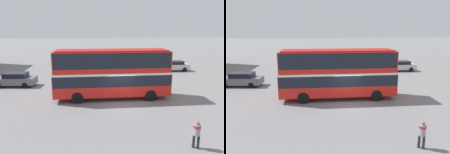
# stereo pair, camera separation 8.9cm
# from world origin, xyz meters

# --- Properties ---
(ground_plane) EXTENTS (240.00, 240.00, 0.00)m
(ground_plane) POSITION_xyz_m (0.00, 0.00, 0.00)
(ground_plane) COLOR slate
(double_decker_bus) EXTENTS (10.61, 2.65, 4.59)m
(double_decker_bus) POSITION_xyz_m (-0.76, 1.80, 2.63)
(double_decker_bus) COLOR red
(double_decker_bus) RESTS_ON ground_plane
(pedestrian_foreground) EXTENTS (0.56, 0.56, 1.61)m
(pedestrian_foreground) POSITION_xyz_m (3.06, -7.30, 0.99)
(pedestrian_foreground) COLOR #232328
(pedestrian_foreground) RESTS_ON ground_plane
(parked_car_kerb_near) EXTENTS (4.84, 2.26, 1.56)m
(parked_car_kerb_near) POSITION_xyz_m (-11.33, 7.17, 0.79)
(parked_car_kerb_near) COLOR slate
(parked_car_kerb_near) RESTS_ON ground_plane
(parked_car_kerb_far) EXTENTS (4.69, 1.83, 1.56)m
(parked_car_kerb_far) POSITION_xyz_m (9.86, 14.08, 0.80)
(parked_car_kerb_far) COLOR silver
(parked_car_kerb_far) RESTS_ON ground_plane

